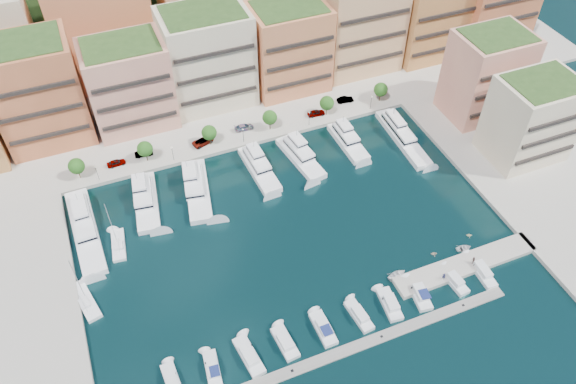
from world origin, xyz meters
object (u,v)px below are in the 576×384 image
cruiser_5 (359,316)px  cruiser_7 (419,294)px  tree_3 (270,117)px  yacht_5 (347,139)px  person_0 (444,276)px  tender_0 (397,275)px  car_2 (203,141)px  tree_0 (76,166)px  cruiser_8 (454,281)px  cruiser_9 (481,271)px  sailboat_2 (119,246)px  tree_4 (327,103)px  cruiser_3 (285,343)px  cruiser_4 (323,329)px  lamppost_1 (172,151)px  lamppost_3 (309,116)px  tree_1 (145,149)px  yacht_0 (84,226)px  tree_2 (209,133)px  lamppost_4 (371,100)px  cruiser_6 (390,304)px  car_3 (244,127)px  car_1 (144,153)px  cruiser_0 (173,384)px  tree_5 (381,90)px  tender_3 (469,235)px  sailboat_1 (86,301)px  yacht_6 (401,135)px  tender_2 (464,248)px  car_4 (316,113)px  yacht_1 (146,199)px  car_0 (116,163)px  yacht_3 (258,166)px  tender_1 (434,253)px  person_1 (473,260)px  yacht_4 (300,155)px  yacht_2 (197,187)px  car_5 (345,100)px

cruiser_5 → cruiser_7: cruiser_7 is taller
tree_3 → yacht_5: 20.45m
person_0 → tender_0: bearing=29.4°
cruiser_5 → car_2: size_ratio=1.37×
tree_0 → cruiser_8: (65.45, -58.08, -4.20)m
cruiser_9 → sailboat_2: sailboat_2 is taller
tree_3 → yacht_5: size_ratio=0.37×
tree_4 → cruiser_3: (-35.13, -58.08, -4.20)m
tree_3 → cruiser_4: 59.36m
lamppost_1 → lamppost_3: bearing=0.0°
tree_1 → yacht_0: bearing=-137.3°
tree_2 → lamppost_4: (44.00, -2.30, -0.92)m
tree_0 → cruiser_6: size_ratio=0.73×
cruiser_3 → car_3: (12.84, 60.45, 1.17)m
car_3 → sailboat_2: bearing=126.4°
tender_0 → person_0: bearing=-131.8°
car_1 → sailboat_2: bearing=161.5°
lamppost_4 → tender_0: (-20.42, -50.20, -3.39)m
tree_4 → cruiser_4: bearing=-115.3°
lamppost_3 → cruiser_0: size_ratio=0.51×
tree_3 → person_0: size_ratio=3.13×
tree_2 → tree_5: (48.00, 0.00, 0.00)m
sailboat_2 → tender_3: 75.31m
sailboat_1 → yacht_6: bearing=13.7°
cruiser_7 → cruiser_4: bearing=180.0°
yacht_5 → tender_3: (10.84, -37.57, -0.85)m
sailboat_1 → tender_2: bearing=-12.4°
yacht_6 → car_4: bearing=136.9°
cruiser_4 → tender_0: (18.99, 5.60, -0.14)m
tree_3 → yacht_1: size_ratio=0.30×
car_0 → car_4: bearing=-92.6°
tree_1 → car_4: bearing=0.9°
cruiser_9 → car_0: bearing=136.8°
yacht_3 → tender_1: yacht_3 is taller
yacht_1 → car_0: 14.63m
person_0 → cruiser_7: bearing=69.4°
cruiser_8 → person_1: bearing=20.5°
tender_2 → cruiser_9: bearing=-176.5°
tree_4 → cruiser_9: (7.92, -58.10, -4.20)m
lamppost_1 → yacht_4: yacht_4 is taller
lamppost_4 → cruiser_6: (-25.22, -55.78, -3.28)m
tree_5 → cruiser_7: (-22.70, -58.10, -4.17)m
person_0 → lamppost_3: bearing=-24.6°
cruiser_3 → car_0: size_ratio=1.69×
cruiser_3 → person_0: 34.57m
car_4 → car_2: bearing=94.2°
yacht_6 → person_0: bearing=-109.3°
tree_5 → lamppost_1: bearing=-177.7°
yacht_2 → car_5: yacht_2 is taller
tree_4 → cruiser_0: bearing=-134.0°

